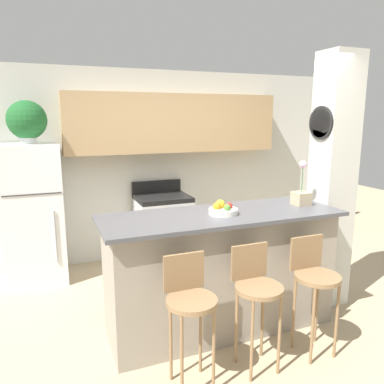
% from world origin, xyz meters
% --- Properties ---
extents(ground_plane, '(14.00, 14.00, 0.00)m').
position_xyz_m(ground_plane, '(0.00, 0.00, 0.00)').
color(ground_plane, tan).
extents(wall_back, '(5.60, 0.38, 2.55)m').
position_xyz_m(wall_back, '(0.10, 2.03, 1.54)').
color(wall_back, silver).
rests_on(wall_back, ground_plane).
extents(pillar_right, '(0.38, 0.32, 2.55)m').
position_xyz_m(pillar_right, '(1.26, 0.06, 1.28)').
color(pillar_right, silver).
rests_on(pillar_right, ground_plane).
extents(counter_bar, '(2.16, 0.75, 1.10)m').
position_xyz_m(counter_bar, '(0.00, 0.00, 0.55)').
color(counter_bar, gray).
rests_on(counter_bar, ground_plane).
extents(refrigerator, '(0.63, 0.64, 1.63)m').
position_xyz_m(refrigerator, '(-1.58, 1.74, 0.82)').
color(refrigerator, white).
rests_on(refrigerator, ground_plane).
extents(stove_range, '(0.69, 0.60, 1.07)m').
position_xyz_m(stove_range, '(-0.01, 1.77, 0.46)').
color(stove_range, silver).
rests_on(stove_range, ground_plane).
extents(bar_stool_left, '(0.36, 0.36, 0.97)m').
position_xyz_m(bar_stool_left, '(-0.54, -0.60, 0.65)').
color(bar_stool_left, olive).
rests_on(bar_stool_left, ground_plane).
extents(bar_stool_mid, '(0.36, 0.36, 0.97)m').
position_xyz_m(bar_stool_mid, '(0.00, -0.60, 0.65)').
color(bar_stool_mid, olive).
rests_on(bar_stool_mid, ground_plane).
extents(bar_stool_right, '(0.36, 0.36, 0.97)m').
position_xyz_m(bar_stool_right, '(0.54, -0.60, 0.65)').
color(bar_stool_right, olive).
rests_on(bar_stool_right, ground_plane).
extents(potted_plant_on_fridge, '(0.43, 0.43, 0.48)m').
position_xyz_m(potted_plant_on_fridge, '(-1.58, 1.74, 1.89)').
color(potted_plant_on_fridge, silver).
rests_on(potted_plant_on_fridge, refrigerator).
extents(orchid_vase, '(0.15, 0.15, 0.43)m').
position_xyz_m(orchid_vase, '(0.85, 0.01, 1.20)').
color(orchid_vase, tan).
rests_on(orchid_vase, counter_bar).
extents(fruit_bowl, '(0.26, 0.26, 0.12)m').
position_xyz_m(fruit_bowl, '(-0.01, -0.03, 1.14)').
color(fruit_bowl, silver).
rests_on(fruit_bowl, counter_bar).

